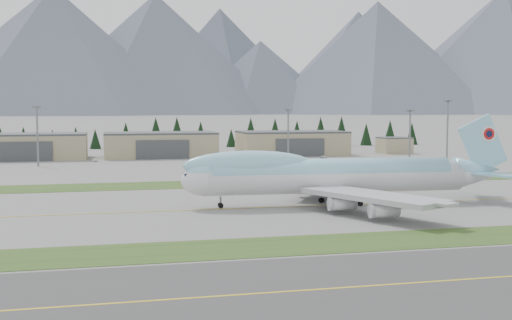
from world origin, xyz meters
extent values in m
plane|color=#5E5E5C|center=(0.00, 0.00, 0.00)|extent=(7000.00, 7000.00, 0.00)
cube|color=#2C4F1C|center=(0.00, -38.00, 0.00)|extent=(400.00, 14.00, 0.08)
cube|color=#2C4F1C|center=(0.00, 45.00, 0.00)|extent=(400.00, 18.00, 0.08)
cube|color=#363636|center=(0.00, -62.00, 0.00)|extent=(400.00, 32.00, 0.04)
cube|color=yellow|center=(0.00, 0.00, 0.00)|extent=(400.00, 0.40, 0.02)
cube|color=yellow|center=(0.00, -62.00, 0.00)|extent=(400.00, 0.40, 0.02)
cylinder|color=silver|center=(11.05, 0.41, 5.95)|extent=(57.72, 9.48, 6.67)
cylinder|color=#8DD0E8|center=(10.02, 0.46, 7.18)|extent=(53.60, 8.76, 6.16)
ellipsoid|color=silver|center=(-17.65, 1.81, 5.95)|extent=(10.99, 7.18, 6.67)
ellipsoid|color=#8DD0E8|center=(-17.65, 1.81, 7.18)|extent=(9.19, 6.08, 5.65)
ellipsoid|color=#8DD0E8|center=(-8.43, 1.36, 9.13)|extent=(28.56, 7.04, 6.16)
cube|color=#0C1433|center=(-21.24, 1.99, 7.29)|extent=(2.33, 2.77, 1.33)
cone|color=silver|center=(44.87, -1.25, 5.95)|extent=(12.62, 7.13, 6.54)
cone|color=#8DD0E8|center=(44.87, -1.25, 7.18)|extent=(11.57, 6.50, 5.95)
cube|color=#8DD0E8|center=(45.89, -1.30, 12.93)|extent=(12.44, 1.22, 14.16)
cylinder|color=silver|center=(47.14, -0.95, 15.39)|extent=(3.70, 0.39, 3.69)
cylinder|color=red|center=(47.15, -0.85, 15.39)|extent=(2.67, 0.34, 2.67)
cylinder|color=#0C1433|center=(47.15, -0.75, 15.39)|extent=(1.55, 0.28, 1.54)
cube|color=#8DD0E8|center=(47.22, 4.80, 6.57)|extent=(10.71, 12.86, 0.47)
cube|color=#8DD0E8|center=(46.62, -7.50, 6.57)|extent=(9.96, 12.78, 0.47)
cube|color=#ABAFB3|center=(13.93, 17.22, 4.10)|extent=(24.14, 31.43, 1.03)
cube|color=#ABAFB3|center=(12.27, -16.60, 4.10)|extent=(21.92, 32.00, 1.03)
cylinder|color=silver|center=(9.01, 13.35, 2.15)|extent=(5.46, 2.82, 2.57)
cylinder|color=silver|center=(14.50, 22.63, 2.15)|extent=(5.46, 2.82, 2.57)
cylinder|color=silver|center=(7.75, -12.27, 2.15)|extent=(5.46, 2.82, 2.57)
cylinder|color=silver|center=(12.31, -22.05, 2.15)|extent=(5.46, 2.82, 2.57)
cylinder|color=slate|center=(-14.57, 1.66, 1.23)|extent=(0.47, 0.47, 2.46)
cylinder|color=slate|center=(9.66, 3.56, 1.33)|extent=(0.60, 0.60, 2.67)
cylinder|color=slate|center=(9.36, -2.59, 1.33)|extent=(0.60, 0.60, 2.67)
cylinder|color=slate|center=(14.79, 3.31, 1.33)|extent=(0.60, 0.60, 2.67)
cylinder|color=slate|center=(14.48, -2.84, 1.33)|extent=(0.60, 0.60, 2.67)
cylinder|color=black|center=(-14.59, 1.25, 0.56)|extent=(1.14, 0.41, 1.13)
cylinder|color=black|center=(-14.55, 2.07, 0.56)|extent=(1.14, 0.41, 1.13)
cylinder|color=black|center=(9.66, 3.56, 0.62)|extent=(1.25, 0.57, 1.23)
cylinder|color=black|center=(9.36, -2.59, 0.62)|extent=(1.25, 0.57, 1.23)
cylinder|color=black|center=(14.79, 3.31, 0.62)|extent=(1.25, 0.57, 1.23)
cylinder|color=black|center=(14.48, -2.84, 0.62)|extent=(1.25, 0.57, 1.23)
cube|color=tan|center=(-70.00, 150.00, 5.00)|extent=(48.00, 26.00, 10.00)
cube|color=#3C3F41|center=(-70.00, 150.00, 10.40)|extent=(48.00, 26.00, 0.80)
cube|color=#3C3F41|center=(-70.00, 136.70, 4.00)|extent=(22.08, 0.60, 8.00)
cube|color=tan|center=(-15.00, 150.00, 5.00)|extent=(48.00, 26.00, 10.00)
cube|color=#3C3F41|center=(-15.00, 150.00, 10.40)|extent=(48.00, 26.00, 0.80)
cube|color=#3C3F41|center=(-15.00, 136.70, 4.00)|extent=(22.08, 0.60, 8.00)
cube|color=tan|center=(45.00, 150.00, 5.00)|extent=(48.00, 26.00, 10.00)
cube|color=#3C3F41|center=(45.00, 150.00, 10.40)|extent=(48.00, 26.00, 0.80)
cube|color=#3C3F41|center=(45.00, 136.70, 4.00)|extent=(22.08, 0.60, 8.00)
cube|color=tan|center=(95.00, 148.00, 3.50)|extent=(14.00, 12.00, 7.00)
cube|color=#3C3F41|center=(95.00, 148.00, 7.30)|extent=(14.00, 12.00, 0.60)
cylinder|color=slate|center=(-62.37, 113.74, 10.62)|extent=(0.70, 0.70, 21.25)
cube|color=slate|center=(-62.37, 113.74, 21.65)|extent=(3.20, 3.20, 0.80)
cylinder|color=slate|center=(31.86, 110.46, 10.09)|extent=(0.70, 0.70, 20.18)
cube|color=slate|center=(31.86, 110.46, 20.58)|extent=(3.20, 3.20, 0.80)
cylinder|color=slate|center=(82.64, 107.65, 9.90)|extent=(0.70, 0.70, 19.81)
cube|color=slate|center=(82.64, 107.65, 20.21)|extent=(3.20, 3.20, 0.80)
cylinder|color=slate|center=(99.85, 108.18, 11.90)|extent=(0.70, 0.70, 23.80)
cube|color=slate|center=(99.85, 108.18, 24.20)|extent=(3.20, 3.20, 0.80)
imported|color=white|center=(-42.51, 130.10, 0.00)|extent=(2.56, 4.21, 1.34)
imported|color=gold|center=(29.37, 123.17, 0.00)|extent=(3.95, 2.04, 1.24)
imported|color=#ADAEB2|center=(51.27, 123.72, 0.00)|extent=(2.19, 4.40, 1.23)
cone|color=black|center=(-78.64, 211.23, 5.97)|extent=(6.69, 6.69, 11.95)
cone|color=black|center=(-64.54, 209.61, 5.30)|extent=(5.93, 5.93, 10.60)
cone|color=black|center=(-53.13, 212.17, 5.90)|extent=(6.61, 6.61, 11.80)
cone|color=black|center=(-43.38, 213.83, 5.30)|extent=(5.93, 5.93, 10.60)
cone|color=black|center=(-27.60, 214.91, 6.91)|extent=(7.74, 7.74, 13.82)
cone|color=black|center=(-11.87, 213.55, 8.28)|extent=(9.27, 9.27, 16.56)
cone|color=black|center=(-0.52, 214.44, 8.32)|extent=(9.32, 9.32, 16.64)
cone|color=black|center=(11.72, 209.94, 7.17)|extent=(8.03, 8.03, 14.33)
cone|color=black|center=(29.20, 213.88, 5.04)|extent=(5.65, 5.65, 10.09)
cone|color=black|center=(39.67, 211.51, 8.11)|extent=(9.08, 9.08, 16.21)
cone|color=black|center=(54.10, 213.71, 7.91)|extent=(8.86, 8.86, 15.82)
cone|color=black|center=(67.16, 214.74, 7.23)|extent=(8.09, 8.09, 14.45)
cone|color=black|center=(81.36, 215.10, 8.28)|extent=(9.28, 9.28, 16.57)
cone|color=black|center=(92.58, 211.45, 8.43)|extent=(9.44, 9.44, 16.86)
cone|color=black|center=(107.70, 211.51, 6.41)|extent=(7.18, 7.18, 12.83)
cone|color=black|center=(121.96, 210.42, 7.27)|extent=(8.15, 8.15, 14.55)
cone|color=black|center=(137.07, 213.05, 6.46)|extent=(7.24, 7.24, 12.93)
cone|color=#43495A|center=(-200.00, 2118.78, 212.91)|extent=(966.41, 966.41, 425.81)
cone|color=white|center=(-200.00, 2118.78, 340.65)|extent=(367.23, 367.23, 170.33)
cone|color=#43495A|center=(150.00, 2277.53, 220.59)|extent=(967.13, 967.13, 441.18)
cone|color=white|center=(150.00, 2277.53, 352.95)|extent=(367.51, 367.51, 176.47)
cone|color=#43495A|center=(550.00, 2290.61, 140.40)|extent=(662.78, 662.78, 280.81)
cone|color=white|center=(550.00, 2290.61, 224.65)|extent=(251.85, 251.85, 112.32)
cone|color=#43495A|center=(1000.00, 2213.74, 217.66)|extent=(1022.82, 1022.82, 435.31)
cone|color=white|center=(1000.00, 2213.74, 348.25)|extent=(388.67, 388.67, 174.12)
cone|color=#43495A|center=(1500.00, 2126.04, 247.60)|extent=(1137.40, 1137.40, 495.21)
cone|color=white|center=(1500.00, 2126.04, 396.17)|extent=(432.21, 432.21, 198.08)
cone|color=#43495A|center=(-200.00, 2900.00, 224.66)|extent=(898.64, 898.64, 449.32)
cone|color=white|center=(-200.00, 2900.00, 350.47)|extent=(359.46, 359.46, 197.70)
cone|color=#43495A|center=(500.00, 2900.00, 246.18)|extent=(984.70, 984.70, 492.35)
cone|color=white|center=(500.00, 2900.00, 384.03)|extent=(393.88, 393.88, 216.63)
cone|color=#43495A|center=(1200.00, 2900.00, 250.59)|extent=(1002.36, 1002.36, 501.18)
cone|color=white|center=(1200.00, 2900.00, 390.92)|extent=(400.95, 400.95, 220.52)
cone|color=#43495A|center=(1900.00, 2900.00, 246.27)|extent=(985.07, 985.07, 492.53)
cone|color=white|center=(1900.00, 2900.00, 384.18)|extent=(394.03, 394.03, 216.71)
camera|label=1|loc=(-38.28, -131.97, 21.21)|focal=45.00mm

